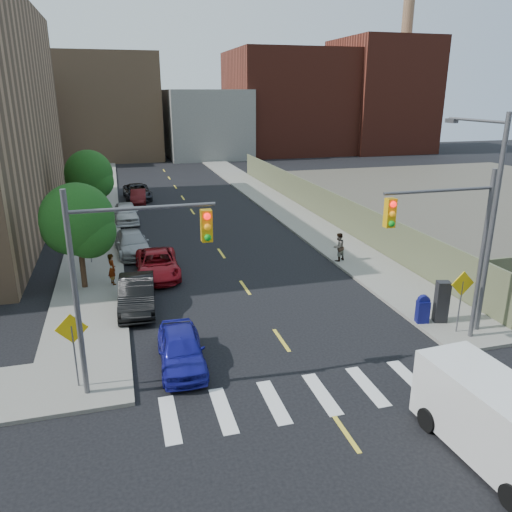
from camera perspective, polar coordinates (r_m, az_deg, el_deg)
ground at (r=14.74m, az=13.71°, el=-23.50°), size 160.00×160.00×0.00m
sidewalk_nw at (r=51.80m, az=-17.47°, el=6.73°), size 3.50×73.00×0.15m
sidewalk_ne at (r=53.55m, az=-0.56°, el=7.92°), size 3.50×73.00×0.15m
fence_north at (r=41.35m, az=6.85°, el=6.36°), size 0.12×44.00×2.50m
gravel_lot at (r=52.88m, az=24.83°, el=6.05°), size 36.00×42.00×0.06m
bg_bldg_midwest at (r=81.40m, az=-16.31°, el=16.03°), size 14.00×16.00×15.00m
bg_bldg_center at (r=80.72m, az=-5.85°, el=14.85°), size 12.00×16.00×10.00m
bg_bldg_east at (r=86.05m, az=3.48°, el=17.11°), size 18.00×18.00×16.00m
bg_bldg_fareast at (r=90.73m, az=13.99°, el=17.32°), size 14.00×16.00×18.00m
smokestack at (r=92.83m, az=16.53°, el=20.23°), size 1.80×1.80×28.00m
signal_nw at (r=16.22m, az=-14.93°, el=-0.95°), size 4.59×0.30×7.00m
signal_ne at (r=20.13m, az=21.42°, el=2.11°), size 4.59×0.30×7.00m
streetlight_ne at (r=22.02m, az=24.90°, el=4.84°), size 0.25×3.70×9.00m
warn_sign_nw at (r=17.74m, az=-20.22°, el=-8.68°), size 1.06×0.06×2.83m
warn_sign_ne at (r=22.00m, az=22.45°, el=-3.67°), size 1.06×0.06×2.83m
warn_sign_midwest at (r=30.42m, az=-18.61°, el=2.64°), size 1.06×0.06×2.83m
tree_west_near at (r=26.25m, az=-19.70°, el=3.49°), size 3.66×3.64×5.52m
tree_west_far at (r=40.94m, az=-18.54°, el=8.60°), size 3.66×3.64×5.52m
parked_car_blue at (r=18.87m, az=-8.56°, el=-10.45°), size 1.77×4.11×1.38m
parked_car_black at (r=23.90m, az=-13.44°, el=-4.23°), size 1.88×4.66×1.50m
parked_car_red at (r=27.95m, az=-11.21°, el=-0.90°), size 2.37×4.96×1.36m
parked_car_silver at (r=32.09m, az=-13.95°, el=1.43°), size 2.31×4.91×1.38m
parked_car_white at (r=40.10m, az=-14.65°, el=4.81°), size 1.93×4.55×1.54m
parked_car_maroon at (r=46.87m, az=-13.29°, el=6.63°), size 1.60×3.91×1.26m
parked_car_grey at (r=48.76m, az=-13.41°, el=7.16°), size 2.63×5.23×1.42m
cargo_van at (r=15.78m, az=25.48°, el=-16.37°), size 2.32×5.05×2.26m
mailbox at (r=22.82m, az=18.53°, el=-5.79°), size 0.58×0.49×1.26m
payphone at (r=23.04m, az=20.45°, el=-4.92°), size 0.65×0.58×1.85m
pedestrian_west at (r=26.83m, az=-16.14°, el=-1.44°), size 0.58×0.70×1.65m
pedestrian_east at (r=29.76m, az=9.42°, el=1.03°), size 1.01×0.92×1.70m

